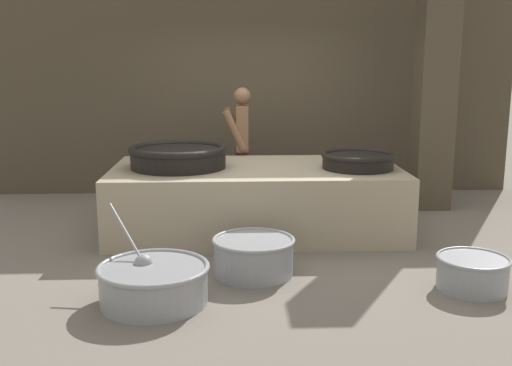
{
  "coord_description": "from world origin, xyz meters",
  "views": [
    {
      "loc": [
        -0.29,
        -6.77,
        1.96
      ],
      "look_at": [
        0.0,
        0.0,
        0.57
      ],
      "focal_mm": 42.0,
      "sensor_mm": 36.0,
      "label": 1
    }
  ],
  "objects_px": {
    "giant_wok_far": "(358,160)",
    "prep_bowl_meat": "(254,255)",
    "prep_bowl_extra": "(472,272)",
    "prep_bowl_vegetables": "(154,282)",
    "giant_wok_near": "(178,156)",
    "cook": "(242,144)"
  },
  "relations": [
    {
      "from": "prep_bowl_vegetables",
      "to": "prep_bowl_meat",
      "type": "xyz_separation_m",
      "value": [
        0.85,
        0.63,
        0.01
      ]
    },
    {
      "from": "giant_wok_far",
      "to": "prep_bowl_extra",
      "type": "xyz_separation_m",
      "value": [
        0.65,
        -1.77,
        -0.69
      ]
    },
    {
      "from": "giant_wok_near",
      "to": "giant_wok_far",
      "type": "xyz_separation_m",
      "value": [
        2.03,
        -0.14,
        -0.04
      ]
    },
    {
      "from": "giant_wok_far",
      "to": "prep_bowl_extra",
      "type": "bearing_deg",
      "value": -69.68
    },
    {
      "from": "giant_wok_far",
      "to": "prep_bowl_meat",
      "type": "height_order",
      "value": "giant_wok_far"
    },
    {
      "from": "cook",
      "to": "prep_bowl_meat",
      "type": "bearing_deg",
      "value": 92.84
    },
    {
      "from": "giant_wok_near",
      "to": "cook",
      "type": "xyz_separation_m",
      "value": [
        0.74,
        1.12,
        -0.02
      ]
    },
    {
      "from": "giant_wok_far",
      "to": "prep_bowl_meat",
      "type": "relative_size",
      "value": 1.07
    },
    {
      "from": "giant_wok_far",
      "to": "prep_bowl_meat",
      "type": "bearing_deg",
      "value": -133.15
    },
    {
      "from": "cook",
      "to": "prep_bowl_vegetables",
      "type": "height_order",
      "value": "cook"
    },
    {
      "from": "giant_wok_near",
      "to": "prep_bowl_extra",
      "type": "relative_size",
      "value": 1.78
    },
    {
      "from": "cook",
      "to": "prep_bowl_extra",
      "type": "relative_size",
      "value": 2.56
    },
    {
      "from": "cook",
      "to": "prep_bowl_vegetables",
      "type": "bearing_deg",
      "value": 77.76
    },
    {
      "from": "cook",
      "to": "prep_bowl_meat",
      "type": "distance_m",
      "value": 2.67
    },
    {
      "from": "giant_wok_far",
      "to": "prep_bowl_extra",
      "type": "height_order",
      "value": "giant_wok_far"
    },
    {
      "from": "giant_wok_near",
      "to": "prep_bowl_extra",
      "type": "xyz_separation_m",
      "value": [
        2.69,
        -1.91,
        -0.73
      ]
    },
    {
      "from": "prep_bowl_meat",
      "to": "prep_bowl_extra",
      "type": "xyz_separation_m",
      "value": [
        1.89,
        -0.45,
        -0.03
      ]
    },
    {
      "from": "prep_bowl_vegetables",
      "to": "cook",
      "type": "bearing_deg",
      "value": 76.19
    },
    {
      "from": "prep_bowl_meat",
      "to": "prep_bowl_vegetables",
      "type": "bearing_deg",
      "value": -143.23
    },
    {
      "from": "giant_wok_near",
      "to": "cook",
      "type": "height_order",
      "value": "cook"
    },
    {
      "from": "giant_wok_near",
      "to": "prep_bowl_extra",
      "type": "height_order",
      "value": "giant_wok_near"
    },
    {
      "from": "cook",
      "to": "prep_bowl_meat",
      "type": "relative_size",
      "value": 2.08
    }
  ]
}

